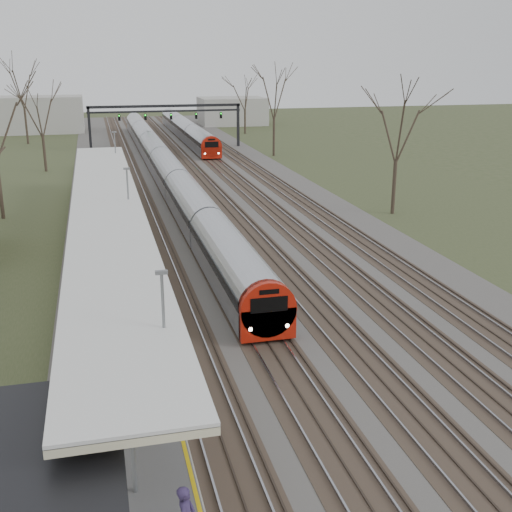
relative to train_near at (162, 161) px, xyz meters
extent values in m
cube|color=#474442|center=(2.50, -9.99, -1.43)|extent=(24.00, 160.00, 0.10)
cube|color=#4C3828|center=(-3.50, -9.99, -1.39)|extent=(2.60, 160.00, 0.06)
cube|color=gray|center=(-4.22, -9.99, -1.32)|extent=(0.07, 160.00, 0.12)
cube|color=gray|center=(-2.78, -9.99, -1.32)|extent=(0.07, 160.00, 0.12)
cube|color=#4C3828|center=(0.00, -9.99, -1.39)|extent=(2.60, 160.00, 0.06)
cube|color=gray|center=(-0.72, -9.99, -1.32)|extent=(0.07, 160.00, 0.12)
cube|color=gray|center=(0.72, -9.99, -1.32)|extent=(0.07, 160.00, 0.12)
cube|color=#4C3828|center=(3.50, -9.99, -1.39)|extent=(2.60, 160.00, 0.06)
cube|color=gray|center=(2.78, -9.99, -1.32)|extent=(0.07, 160.00, 0.12)
cube|color=gray|center=(4.22, -9.99, -1.32)|extent=(0.07, 160.00, 0.12)
cube|color=#4C3828|center=(7.00, -9.99, -1.39)|extent=(2.60, 160.00, 0.06)
cube|color=gray|center=(6.28, -9.99, -1.32)|extent=(0.07, 160.00, 0.12)
cube|color=gray|center=(7.72, -9.99, -1.32)|extent=(0.07, 160.00, 0.12)
cube|color=#4C3828|center=(10.50, -9.99, -1.39)|extent=(2.60, 160.00, 0.06)
cube|color=gray|center=(9.78, -9.99, -1.32)|extent=(0.07, 160.00, 0.12)
cube|color=gray|center=(11.22, -9.99, -1.32)|extent=(0.07, 160.00, 0.12)
cube|color=#9E9B93|center=(-6.55, -27.49, -0.98)|extent=(3.50, 69.00, 1.00)
cylinder|color=slate|center=(-6.55, -54.99, 1.02)|extent=(0.14, 0.14, 3.00)
cylinder|color=slate|center=(-6.55, -46.99, 1.02)|extent=(0.14, 0.14, 3.00)
cylinder|color=slate|center=(-6.55, -38.99, 1.02)|extent=(0.14, 0.14, 3.00)
cylinder|color=slate|center=(-6.55, -30.99, 1.02)|extent=(0.14, 0.14, 3.00)
cylinder|color=slate|center=(-6.55, -22.99, 1.02)|extent=(0.14, 0.14, 3.00)
cylinder|color=slate|center=(-6.55, -14.99, 1.02)|extent=(0.14, 0.14, 3.00)
cube|color=silver|center=(-6.55, -31.99, 2.57)|extent=(4.10, 50.00, 0.12)
cube|color=beige|center=(-6.55, -31.99, 2.40)|extent=(4.10, 50.00, 0.25)
cube|color=black|center=(-7.50, 20.01, 1.52)|extent=(0.35, 0.35, 6.00)
cube|color=black|center=(13.00, 20.01, 1.52)|extent=(0.35, 0.35, 6.00)
cube|color=black|center=(2.75, 20.01, 4.42)|extent=(21.00, 0.35, 0.35)
cube|color=black|center=(2.75, 20.01, 3.72)|extent=(21.00, 0.25, 0.25)
cube|color=black|center=(-3.50, 19.81, 3.02)|extent=(0.32, 0.22, 0.85)
sphere|color=#0CFF19|center=(-3.50, 19.67, 3.27)|extent=(0.16, 0.16, 0.16)
cube|color=black|center=(0.00, 19.81, 3.02)|extent=(0.32, 0.22, 0.85)
sphere|color=#0CFF19|center=(0.00, 19.67, 3.27)|extent=(0.16, 0.16, 0.16)
cube|color=black|center=(3.50, 19.81, 3.02)|extent=(0.32, 0.22, 0.85)
sphere|color=#0CFF19|center=(3.50, 19.67, 3.27)|extent=(0.16, 0.16, 0.16)
cube|color=black|center=(7.00, 19.81, 3.02)|extent=(0.32, 0.22, 0.85)
sphere|color=#0CFF19|center=(7.00, 19.67, 3.27)|extent=(0.16, 0.16, 0.16)
cube|color=black|center=(10.50, 19.81, 3.02)|extent=(0.32, 0.22, 0.85)
sphere|color=#0CFF19|center=(10.50, 19.67, 3.27)|extent=(0.16, 0.16, 0.16)
cylinder|color=#2D231C|center=(-14.50, -16.99, 1.00)|extent=(0.30, 0.30, 4.95)
cylinder|color=#2D231C|center=(16.50, -22.99, 0.77)|extent=(0.30, 0.30, 4.50)
cube|color=#A1A3AB|center=(0.00, 0.24, -0.38)|extent=(2.55, 90.00, 1.60)
cylinder|color=#A1A3AB|center=(0.00, 0.24, 0.27)|extent=(2.60, 89.70, 2.60)
cube|color=black|center=(0.00, 0.24, 0.37)|extent=(2.62, 89.40, 0.55)
cube|color=#A61709|center=(0.00, -44.66, -0.43)|extent=(2.55, 0.50, 1.50)
cylinder|color=#A61709|center=(0.00, -44.61, 0.27)|extent=(2.60, 0.60, 2.60)
cube|color=black|center=(0.00, -44.88, 0.57)|extent=(1.70, 0.12, 0.70)
sphere|color=white|center=(-0.85, -44.86, -0.53)|extent=(0.22, 0.22, 0.22)
sphere|color=white|center=(0.85, -44.86, -0.53)|extent=(0.22, 0.22, 0.22)
cube|color=black|center=(0.00, 0.24, -1.30)|extent=(1.80, 89.00, 0.35)
cube|color=#A1A3AB|center=(7.00, 30.65, -0.38)|extent=(2.55, 45.00, 1.60)
cylinder|color=#A1A3AB|center=(7.00, 30.65, 0.27)|extent=(2.60, 44.70, 2.60)
cube|color=black|center=(7.00, 30.65, 0.37)|extent=(2.62, 44.40, 0.55)
cube|color=#A61709|center=(7.00, 8.25, -0.43)|extent=(2.55, 0.50, 1.50)
cylinder|color=#A61709|center=(7.00, 8.30, 0.27)|extent=(2.60, 0.60, 2.60)
cube|color=black|center=(7.00, 8.03, 0.57)|extent=(1.70, 0.12, 0.70)
sphere|color=white|center=(6.15, 8.05, -0.53)|extent=(0.22, 0.22, 0.22)
sphere|color=white|center=(7.85, 8.05, -0.53)|extent=(0.22, 0.22, 0.22)
cube|color=black|center=(7.00, 30.65, -1.30)|extent=(1.80, 44.00, 0.35)
camera|label=1|loc=(-6.94, -70.30, 11.08)|focal=45.00mm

